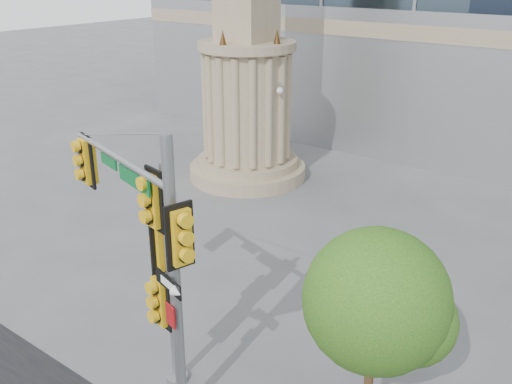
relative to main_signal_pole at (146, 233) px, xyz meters
The scene contains 5 objects.
ground 3.52m from the main_signal_pole, 79.14° to the left, with size 120.00×120.00×0.00m, color #545456.
monument 11.96m from the main_signal_pole, 119.38° to the left, with size 4.40×4.40×16.60m.
main_signal_pole is the anchor object (origin of this frame).
secondary_signal_pole 0.67m from the main_signal_pole, 63.16° to the left, with size 0.79×0.68×4.55m.
street_tree 4.12m from the main_signal_pole, 21.43° to the left, with size 2.45×2.40×3.82m.
Camera 1 is at (6.68, -7.19, 7.67)m, focal length 40.00 mm.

